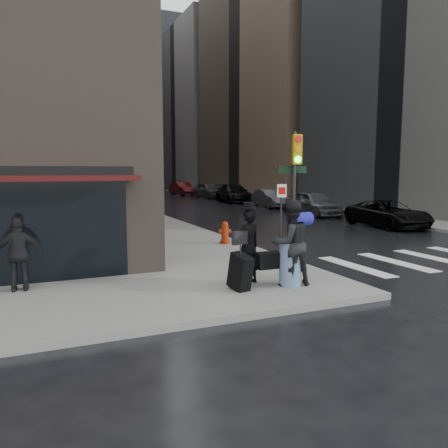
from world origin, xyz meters
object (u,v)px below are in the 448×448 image
at_px(fire_hydrant, 225,234).
at_px(parked_car_3, 234,193).
at_px(parked_car_4, 209,190).
at_px(parked_car_5, 182,189).
at_px(parked_car_2, 270,199).
at_px(man_jeans, 290,243).
at_px(parked_car_1, 313,203).
at_px(man_overcoat, 246,250).
at_px(parked_car_0, 388,214).
at_px(man_greycoat, 19,254).
at_px(traffic_light, 294,178).

xyz_separation_m(fire_hydrant, parked_car_3, (10.05, 21.29, 0.28)).
xyz_separation_m(parked_car_4, parked_car_5, (-0.92, 6.36, -0.06)).
bearing_deg(parked_car_2, man_jeans, -114.07).
bearing_deg(parked_car_1, man_overcoat, -127.38).
xyz_separation_m(fire_hydrant, parked_car_0, (9.89, 2.21, 0.15)).
relative_size(man_greycoat, parked_car_0, 0.35).
relative_size(fire_hydrant, parked_car_1, 0.18).
bearing_deg(parked_car_3, man_greycoat, -117.79).
bearing_deg(man_jeans, parked_car_0, -142.86).
xyz_separation_m(man_jeans, traffic_light, (1.57, 2.38, 1.45)).
bearing_deg(parked_car_1, parked_car_4, 91.15).
distance_m(fire_hydrant, parked_car_5, 35.23).
relative_size(fire_hydrant, parked_car_2, 0.19).
bearing_deg(parked_car_1, parked_car_0, -87.14).
bearing_deg(parked_car_3, parked_car_5, 99.50).
bearing_deg(parked_car_5, parked_car_0, -93.58).
bearing_deg(fire_hydrant, parked_car_3, 64.73).
xyz_separation_m(parked_car_1, parked_car_3, (0.24, 12.72, 0.00)).
height_order(parked_car_3, parked_car_4, parked_car_4).
xyz_separation_m(fire_hydrant, parked_car_5, (9.20, 34.01, 0.25)).
height_order(man_greycoat, traffic_light, traffic_light).
bearing_deg(parked_car_3, parked_car_0, -84.79).
bearing_deg(parked_car_4, man_jeans, -110.70).
xyz_separation_m(parked_car_2, parked_car_5, (-1.02, 19.08, 0.08)).
bearing_deg(parked_car_0, man_greycoat, -155.57).
distance_m(parked_car_0, parked_car_3, 19.08).
bearing_deg(parked_car_3, traffic_light, -105.03).
distance_m(man_overcoat, parked_car_2, 23.81).
bearing_deg(parked_car_5, parked_car_4, -86.60).
bearing_deg(parked_car_1, parked_car_2, 88.36).
bearing_deg(parked_car_0, parked_car_4, 93.15).
bearing_deg(man_overcoat, parked_car_0, -157.77).
bearing_deg(parked_car_4, man_greycoat, -120.46).
bearing_deg(traffic_light, parked_car_1, 65.43).
distance_m(man_overcoat, man_jeans, 1.02).
xyz_separation_m(man_jeans, parked_car_0, (10.86, 8.27, -0.49)).
bearing_deg(parked_car_2, parked_car_4, 94.43).
relative_size(traffic_light, parked_car_2, 0.90).
bearing_deg(man_greycoat, parked_car_1, -141.23).
relative_size(man_jeans, parked_car_3, 0.36).
relative_size(man_greycoat, traffic_light, 0.44).
distance_m(man_jeans, parked_car_5, 41.34).
xyz_separation_m(traffic_light, parked_car_2, (9.61, 18.60, -1.91)).
relative_size(man_greycoat, fire_hydrant, 2.02).
bearing_deg(parked_car_2, man_greycoat, -127.73).
xyz_separation_m(man_overcoat, parked_car_0, (11.74, 7.80, -0.31)).
bearing_deg(traffic_light, man_greycoat, -164.35).
xyz_separation_m(parked_car_0, parked_car_1, (-0.08, 6.36, 0.13)).
bearing_deg(man_overcoat, traffic_light, -153.49).
relative_size(man_greycoat, parked_car_3, 0.30).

